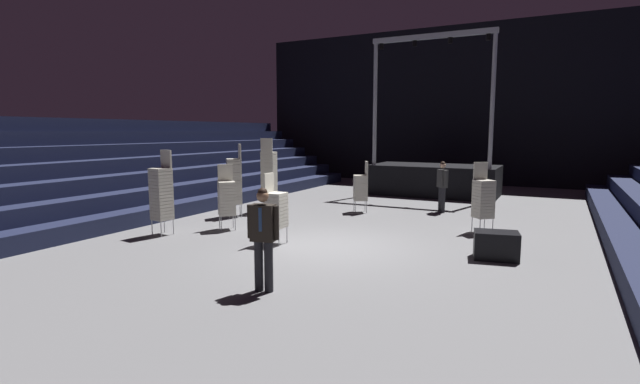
{
  "coord_description": "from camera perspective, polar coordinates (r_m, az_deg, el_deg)",
  "views": [
    {
      "loc": [
        4.73,
        -9.71,
        2.71
      ],
      "look_at": [
        0.15,
        -0.87,
        1.4
      ],
      "focal_mm": 26.09,
      "sensor_mm": 36.0,
      "label": 1
    }
  ],
  "objects": [
    {
      "name": "ground_plane",
      "position": [
        11.14,
        1.4,
        -6.84
      ],
      "size": [
        22.0,
        30.0,
        0.1
      ],
      "primitive_type": "cube",
      "color": "slate"
    },
    {
      "name": "arena_end_wall",
      "position": [
        25.19,
        16.81,
        10.11
      ],
      "size": [
        22.0,
        0.3,
        8.0
      ],
      "primitive_type": "cube",
      "color": "black",
      "rests_on": "ground_plane"
    },
    {
      "name": "bleacher_bank_left",
      "position": [
        16.96,
        -23.33,
        3.05
      ],
      "size": [
        5.25,
        24.0,
        3.15
      ],
      "rotation": [
        0.0,
        0.0,
        1.57
      ],
      "color": "#191E38",
      "rests_on": "ground_plane"
    },
    {
      "name": "stage_riser",
      "position": [
        20.35,
        13.84,
        1.76
      ],
      "size": [
        5.17,
        2.65,
        6.48
      ],
      "color": "black",
      "rests_on": "ground_plane"
    },
    {
      "name": "man_with_tie",
      "position": [
        7.87,
        -7.0,
        -5.03
      ],
      "size": [
        0.57,
        0.3,
        1.78
      ],
      "rotation": [
        0.0,
        0.0,
        3.34
      ],
      "color": "black",
      "rests_on": "ground_plane"
    },
    {
      "name": "chair_stack_front_left",
      "position": [
        11.21,
        -5.48,
        -2.04
      ],
      "size": [
        0.45,
        0.45,
        1.71
      ],
      "rotation": [
        0.0,
        0.0,
        4.74
      ],
      "color": "#B2B5BA",
      "rests_on": "ground_plane"
    },
    {
      "name": "chair_stack_front_right",
      "position": [
        15.58,
        5.02,
        0.64
      ],
      "size": [
        0.6,
        0.6,
        1.71
      ],
      "rotation": [
        0.0,
        0.0,
        2.09
      ],
      "color": "#B2B5BA",
      "rests_on": "ground_plane"
    },
    {
      "name": "chair_stack_mid_left",
      "position": [
        13.05,
        -11.38,
        -0.62
      ],
      "size": [
        0.62,
        0.62,
        1.79
      ],
      "rotation": [
        0.0,
        0.0,
        3.95
      ],
      "color": "#B2B5BA",
      "rests_on": "ground_plane"
    },
    {
      "name": "chair_stack_mid_right",
      "position": [
        12.77,
        -18.87,
        -0.1
      ],
      "size": [
        0.49,
        0.49,
        2.22
      ],
      "rotation": [
        0.0,
        0.0,
        3.01
      ],
      "color": "#B2B5BA",
      "rests_on": "ground_plane"
    },
    {
      "name": "chair_stack_mid_centre",
      "position": [
        14.97,
        -10.46,
        1.4
      ],
      "size": [
        0.62,
        0.62,
        2.31
      ],
      "rotation": [
        0.0,
        0.0,
        2.34
      ],
      "color": "#B2B5BA",
      "rests_on": "ground_plane"
    },
    {
      "name": "chair_stack_rear_left",
      "position": [
        13.13,
        19.39,
        -0.67
      ],
      "size": [
        0.62,
        0.62,
        1.88
      ],
      "rotation": [
        0.0,
        0.0,
        3.86
      ],
      "color": "#B2B5BA",
      "rests_on": "ground_plane"
    },
    {
      "name": "chair_stack_rear_right",
      "position": [
        15.8,
        -6.27,
        2.1
      ],
      "size": [
        0.52,
        0.52,
        2.48
      ],
      "rotation": [
        0.0,
        0.0,
        0.21
      ],
      "color": "#B2B5BA",
      "rests_on": "ground_plane"
    },
    {
      "name": "crew_worker_near_stage",
      "position": [
        16.02,
        14.78,
        0.99
      ],
      "size": [
        0.42,
        0.51,
        1.71
      ],
      "rotation": [
        0.0,
        0.0,
        5.35
      ],
      "color": "black",
      "rests_on": "ground_plane"
    },
    {
      "name": "equipment_road_case",
      "position": [
        10.62,
        20.79,
        -6.14
      ],
      "size": [
        1.0,
        0.77,
        0.59
      ],
      "primitive_type": "cube",
      "rotation": [
        0.0,
        0.0,
        0.2
      ],
      "color": "black",
      "rests_on": "ground_plane"
    }
  ]
}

